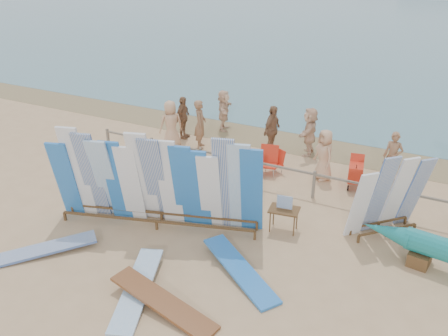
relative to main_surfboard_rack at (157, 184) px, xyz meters
The scene contains 21 objects.
ground 1.91m from the main_surfboard_rack, 21.32° to the left, with size 160.00×160.00×0.00m, color tan.
wet_sand_strip 7.93m from the main_surfboard_rack, 80.36° to the left, with size 40.00×2.60×0.01m, color olive.
fence 3.81m from the main_surfboard_rack, 69.54° to the left, with size 12.08×0.08×0.90m.
main_surfboard_rack is the anchor object (origin of this frame).
side_surfboard_rack 6.13m from the main_surfboard_rack, 23.60° to the left, with size 1.92×1.95×2.42m.
vendor_table 3.56m from the main_surfboard_rack, 23.16° to the left, with size 0.87×0.67×1.06m.
flat_board_a 3.15m from the main_surfboard_rack, 65.42° to the right, with size 0.56×2.70×0.07m, color #89B4DB.
flat_board_c 3.65m from the main_surfboard_rack, 54.29° to the right, with size 0.56×2.70×0.07m, color brown.
flat_board_e 3.38m from the main_surfboard_rack, 127.27° to the right, with size 0.56×2.70×0.07m, color beige.
flat_board_d 3.35m from the main_surfboard_rack, 17.89° to the right, with size 0.56×2.70×0.07m, color blue.
beach_chair_left 5.04m from the main_surfboard_rack, 71.32° to the left, with size 0.70×0.71×0.81m.
beach_chair_right 4.78m from the main_surfboard_rack, 72.38° to the left, with size 0.73×0.75×0.97m.
stroller 6.49m from the main_surfboard_rack, 48.32° to the left, with size 0.66×0.84×1.05m.
beachgoer_extra_1 6.68m from the main_surfboard_rack, 115.89° to the left, with size 1.01×0.44×1.72m, color #8C6042.
beachgoer_0 5.72m from the main_surfboard_rack, 119.47° to the left, with size 0.90×0.43×1.85m, color tan.
beachgoer_4 6.19m from the main_surfboard_rack, 81.99° to the left, with size 1.09×0.47×1.86m, color #8C6042.
beachgoer_6 5.89m from the main_surfboard_rack, 57.23° to the left, with size 0.85×0.40×1.73m, color tan.
beachgoer_7 7.85m from the main_surfboard_rack, 48.46° to the left, with size 0.61×0.34×1.68m, color #8C6042.
beachgoer_5 7.06m from the main_surfboard_rack, 72.65° to the left, with size 1.68×0.54×1.81m, color beige.
beachgoer_1 5.77m from the main_surfboard_rack, 108.30° to the left, with size 0.68×0.38×1.88m, color #8C6042.
beachgoer_11 7.83m from the main_surfboard_rack, 104.05° to the left, with size 1.60×0.52×1.72m, color beige.
Camera 1 is at (5.47, -9.72, 7.06)m, focal length 38.00 mm.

